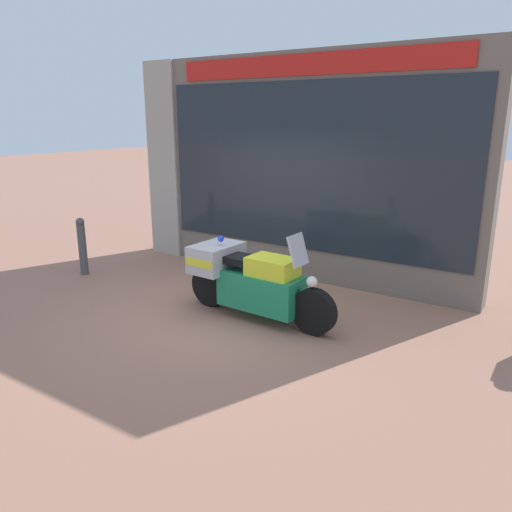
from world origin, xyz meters
TOP-DOWN VIEW (x-y plane):
  - ground_plane at (0.00, 0.00)m, footprint 60.00×60.00m
  - shop_building at (-0.35, 2.00)m, footprint 6.25×0.55m
  - window_display at (0.28, 2.03)m, footprint 5.10×0.30m
  - paramedic_motorcycle at (0.44, -0.03)m, footprint 2.32×0.77m
  - street_bollard at (-3.03, -0.03)m, footprint 0.14×0.14m

SIDE VIEW (x-z plane):
  - ground_plane at x=0.00m, z-range 0.00..0.00m
  - window_display at x=0.28m, z-range -0.54..1.51m
  - street_bollard at x=-3.03m, z-range 0.02..1.02m
  - paramedic_motorcycle at x=0.44m, z-range -0.08..1.18m
  - shop_building at x=-0.35m, z-range 0.01..3.67m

